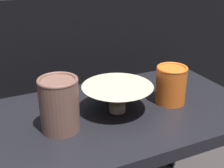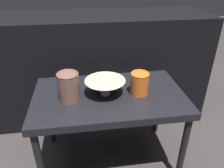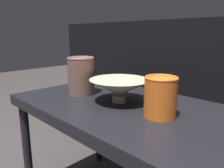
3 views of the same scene
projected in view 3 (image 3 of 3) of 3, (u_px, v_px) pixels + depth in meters
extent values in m
cube|color=black|center=(123.00, 108.00, 0.80)|extent=(0.84, 0.50, 0.04)
cylinder|color=black|center=(27.00, 152.00, 0.98)|extent=(0.04, 0.04, 0.46)
cylinder|color=black|center=(99.00, 125.00, 1.27)|extent=(0.04, 0.04, 0.46)
cube|color=black|center=(193.00, 96.00, 1.22)|extent=(1.65, 0.50, 0.81)
cylinder|color=#C1B293|center=(120.00, 99.00, 0.81)|extent=(0.05, 0.05, 0.03)
cone|color=#C1B293|center=(120.00, 87.00, 0.80)|extent=(0.22, 0.22, 0.06)
cylinder|color=brown|center=(81.00, 76.00, 0.91)|extent=(0.11, 0.11, 0.15)
torus|color=brown|center=(81.00, 58.00, 0.89)|extent=(0.11, 0.11, 0.01)
cylinder|color=orange|center=(160.00, 98.00, 0.66)|extent=(0.10, 0.10, 0.12)
torus|color=orange|center=(161.00, 78.00, 0.65)|extent=(0.10, 0.10, 0.01)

